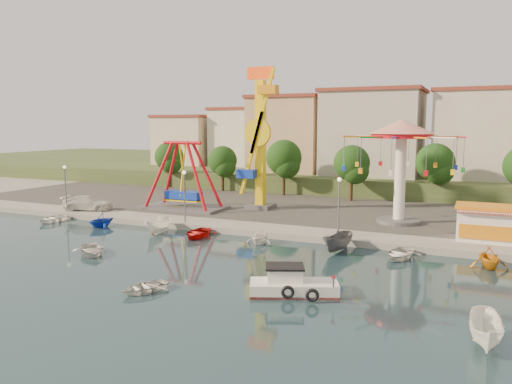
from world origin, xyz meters
The scene contains 34 objects.
ground centered at (0.00, 0.00, 0.00)m, with size 200.00×200.00×0.00m, color #122732.
quay_deck centered at (0.00, 62.00, 0.30)m, with size 200.00×100.00×0.60m, color #9E998E.
asphalt_pad centered at (0.00, 30.00, 0.60)m, with size 90.00×28.00×0.01m, color #4C4944.
hill_terrace centered at (0.00, 67.00, 1.50)m, with size 200.00×60.00×3.00m, color #384C26.
pirate_ship_ride centered at (-12.63, 20.02, 4.39)m, with size 10.00×5.00×8.00m.
kamikaze_tower centered at (-4.25, 23.72, 8.59)m, with size 4.06×3.10×16.50m.
wave_swinger centered at (11.96, 21.59, 8.20)m, with size 11.60×11.60×10.40m.
booth_left centered at (20.16, 16.49, 2.16)m, with size 5.40×3.78×3.08m.
lamp_post_0 centered at (-24.00, 13.00, 3.10)m, with size 0.14×0.14×5.00m, color #59595E.
lamp_post_1 centered at (-8.00, 13.00, 3.10)m, with size 0.14×0.14×5.00m, color #59595E.
lamp_post_2 centered at (8.00, 13.00, 3.10)m, with size 0.14×0.14×5.00m, color #59595E.
tree_0 centered at (-26.00, 36.98, 5.47)m, with size 4.60×4.60×7.19m.
tree_1 centered at (-16.00, 36.24, 5.20)m, with size 4.35×4.35×6.80m.
tree_2 centered at (-6.00, 35.81, 5.92)m, with size 5.02×5.02×7.85m.
tree_3 centered at (4.00, 34.36, 5.55)m, with size 4.68×4.68×7.32m.
tree_4 centered at (14.00, 37.35, 5.75)m, with size 4.86×4.86×7.60m.
building_0 centered at (-33.37, 46.06, 8.93)m, with size 9.26×9.53×11.87m, color beige.
building_1 centered at (-21.33, 51.38, 7.32)m, with size 12.33×9.01×8.63m, color silver.
building_2 centered at (-8.19, 51.96, 8.62)m, with size 11.95×9.28×11.23m, color tan.
building_3 centered at (5.60, 48.80, 7.60)m, with size 12.59×10.50×9.20m, color beige.
building_4 centered at (19.07, 52.20, 7.62)m, with size 10.75×9.23×9.24m, color beige.
cabin_motorboat centered at (8.95, -1.56, 0.51)m, with size 5.80×4.01×1.91m.
rowboat_a centered at (-9.21, 0.80, 0.39)m, with size 2.72×3.80×0.79m, color silver.
rowboat_b centered at (0.31, -4.96, 0.32)m, with size 2.23×3.12×0.65m, color silver.
skiff centered at (19.90, -4.79, 0.77)m, with size 1.50×4.00×1.54m, color white.
van centered at (-22.28, 14.60, 1.43)m, with size 2.33×5.72×1.66m, color silver.
moored_boat_0 centered at (-22.90, 9.80, 0.40)m, with size 2.73×3.83×0.79m, color white.
moored_boat_1 centered at (-16.13, 9.80, 0.76)m, with size 2.50×2.89×1.53m, color #1435AF.
moored_boat_2 centered at (-9.05, 9.80, 0.76)m, with size 1.49×3.95×1.53m, color white.
moored_boat_3 centered at (-4.66, 9.80, 0.41)m, with size 2.85×4.00×0.83m, color red.
moored_boat_4 centered at (1.81, 9.80, 0.73)m, with size 2.39×2.77×1.46m, color white.
moored_boat_5 centered at (8.84, 9.80, 0.82)m, with size 1.59×4.23×1.63m, color #545358.
moored_boat_6 centered at (13.77, 9.80, 0.41)m, with size 2.81×3.94×0.82m, color silver.
moored_boat_7 centered at (20.18, 9.80, 0.82)m, with size 2.67×3.10×1.63m, color orange.
Camera 1 is at (19.18, -29.71, 10.39)m, focal length 35.00 mm.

